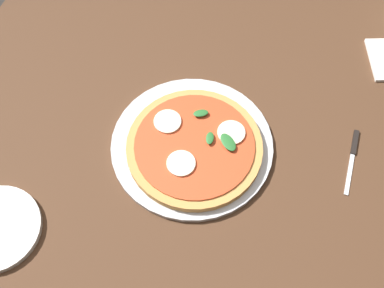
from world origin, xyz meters
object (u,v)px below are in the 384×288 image
serving_tray (192,145)px  knife (353,153)px  dining_table (177,159)px  pizza (194,147)px

serving_tray → knife: (-0.09, 0.34, -0.00)m
dining_table → pizza: size_ratio=4.42×
dining_table → serving_tray: bearing=90.2°
pizza → serving_tray: bearing=-141.0°
pizza → knife: pizza is taller
serving_tray → dining_table: bearing=-89.8°
dining_table → serving_tray: (-0.00, 0.04, 0.09)m
dining_table → knife: 0.40m
pizza → knife: (-0.10, 0.33, -0.02)m
serving_tray → pizza: size_ratio=1.21×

